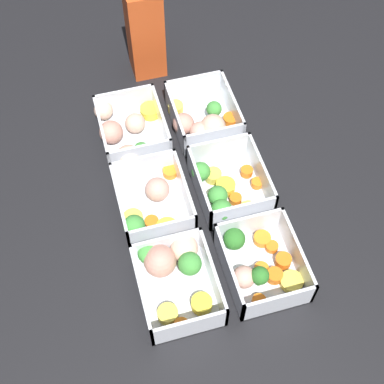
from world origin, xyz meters
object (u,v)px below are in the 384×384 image
container_far_right (259,265)px  container_near_center (152,203)px  container_near_left (127,131)px  juice_carton (144,31)px  container_far_left (203,120)px  container_far_center (225,187)px  container_near_right (174,272)px

container_far_right → container_near_center: bearing=-139.1°
container_near_left → juice_carton: size_ratio=0.88×
container_near_center → container_far_left: (-0.15, 0.14, 0.00)m
container_near_left → juice_carton: bearing=156.3°
container_near_center → container_far_left: 0.21m
container_far_left → container_near_left: bearing=-94.7°
container_far_center → container_far_right: same height
container_near_left → container_near_center: size_ratio=1.15×
container_near_center → container_far_center: same height
container_near_right → container_far_right: size_ratio=1.13×
container_near_right → container_near_left: bearing=-177.9°
container_near_center → container_near_right: bearing=1.7°
container_far_center → juice_carton: size_ratio=0.73×
juice_carton → container_near_left: bearing=-23.7°
container_near_center → container_near_right: 0.14m
container_near_center → container_near_right: same height
container_near_left → container_far_center: (0.17, 0.14, -0.00)m
container_far_left → container_far_right: bearing=0.0°
container_near_right → juice_carton: bearing=172.1°
container_near_center → container_far_left: same height
container_near_center → container_far_center: 0.13m
container_far_center → container_near_right: bearing=-43.4°
container_near_right → container_far_right: 0.13m
container_near_left → container_near_center: same height
container_far_left → juice_carton: size_ratio=0.72×
container_near_right → container_far_center: same height
container_far_right → container_far_left: bearing=-180.0°
container_far_center → container_near_center: bearing=-90.9°
container_far_left → container_near_center: bearing=-41.3°
container_far_left → container_far_center: 0.16m
container_near_center → juice_carton: juice_carton is taller
container_near_left → container_near_right: same height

